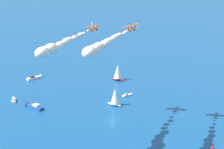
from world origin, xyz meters
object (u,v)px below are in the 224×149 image
(motorboat_near_centre, at_px, (35,78))
(motorboat_offshore, at_px, (14,100))
(motorboat_mid_cluster, at_px, (128,95))
(wingwalker_lead, at_px, (92,23))
(biplane_wingman, at_px, (131,28))
(biplane_lead, at_px, (93,28))
(sailboat_outer_ring_a, at_px, (115,97))
(marker_buoy, at_px, (213,148))
(motorboat_trailing, at_px, (33,106))
(wingwalker_wingman, at_px, (130,23))
(sailboat_far_stbd, at_px, (118,72))

(motorboat_near_centre, distance_m, motorboat_offshore, 35.83)
(motorboat_mid_cluster, relative_size, wingwalker_lead, 3.16)
(biplane_wingman, bearing_deg, biplane_lead, 127.81)
(motorboat_near_centre, bearing_deg, sailboat_outer_ring_a, -68.57)
(marker_buoy, bearing_deg, biplane_wingman, 116.65)
(motorboat_trailing, xyz_separation_m, wingwalker_wingman, (31.74, -35.71, 42.96))
(motorboat_trailing, xyz_separation_m, biplane_wingman, (32.16, -36.17, 40.90))
(biplane_lead, bearing_deg, motorboat_trailing, 133.77)
(motorboat_offshore, height_order, motorboat_mid_cluster, motorboat_offshore)
(biplane_lead, bearing_deg, sailboat_far_stbd, 51.39)
(sailboat_outer_ring_a, distance_m, wingwalker_wingman, 44.88)
(sailboat_far_stbd, xyz_separation_m, sailboat_outer_ring_a, (-18.95, -33.82, -0.29))
(biplane_wingman, bearing_deg, motorboat_near_centre, 103.44)
(biplane_lead, bearing_deg, wingwalker_wingman, -52.36)
(sailboat_far_stbd, xyz_separation_m, biplane_wingman, (-22.68, -55.33, 37.06))
(wingwalker_lead, distance_m, wingwalker_wingman, 17.37)
(motorboat_mid_cluster, distance_m, biplane_lead, 50.55)
(motorboat_near_centre, bearing_deg, sailboat_far_stbd, -29.94)
(sailboat_outer_ring_a, xyz_separation_m, biplane_wingman, (-3.73, -21.52, 37.35))
(motorboat_mid_cluster, relative_size, wingwalker_wingman, 3.71)
(motorboat_trailing, bearing_deg, sailboat_outer_ring_a, -22.21)
(motorboat_mid_cluster, height_order, wingwalker_lead, wingwalker_lead)
(biplane_lead, height_order, wingwalker_wingman, wingwalker_wingman)
(motorboat_offshore, bearing_deg, sailboat_far_stbd, 5.72)
(motorboat_offshore, distance_m, motorboat_trailing, 14.46)
(marker_buoy, xyz_separation_m, wingwalker_lead, (-28.04, 48.03, 41.89))
(sailboat_far_stbd, bearing_deg, motorboat_offshore, -174.28)
(sailboat_far_stbd, distance_m, marker_buoy, 89.52)
(motorboat_near_centre, relative_size, wingwalker_wingman, 6.10)
(motorboat_mid_cluster, xyz_separation_m, biplane_wingman, (-15.66, -30.54, 41.29))
(motorboat_mid_cluster, relative_size, biplane_wingman, 0.85)
(sailboat_far_stbd, bearing_deg, motorboat_trailing, -160.73)
(motorboat_mid_cluster, relative_size, marker_buoy, 2.67)
(motorboat_offshore, xyz_separation_m, biplane_wingman, (38.39, -49.21, 41.20))
(motorboat_trailing, bearing_deg, motorboat_mid_cluster, -6.71)
(motorboat_near_centre, relative_size, biplane_wingman, 1.39)
(motorboat_offshore, bearing_deg, wingwalker_lead, -52.05)
(motorboat_near_centre, relative_size, marker_buoy, 4.39)
(motorboat_near_centre, xyz_separation_m, biplane_wingman, (18.95, -79.31, 41.02))
(wingwalker_lead, bearing_deg, wingwalker_wingman, -52.19)
(sailboat_outer_ring_a, bearing_deg, motorboat_mid_cluster, 37.11)
(motorboat_trailing, bearing_deg, motorboat_offshore, 115.54)
(motorboat_near_centre, bearing_deg, marker_buoy, -72.38)
(motorboat_trailing, height_order, motorboat_mid_cluster, motorboat_trailing)
(biplane_lead, height_order, biplane_wingman, biplane_wingman)
(sailboat_outer_ring_a, xyz_separation_m, wingwalker_lead, (-14.75, -7.39, 37.92))
(motorboat_offshore, relative_size, marker_buoy, 3.25)
(motorboat_trailing, relative_size, wingwalker_wingman, 7.04)
(motorboat_trailing, xyz_separation_m, marker_buoy, (49.18, -70.08, -0.43))
(motorboat_offshore, height_order, motorboat_trailing, motorboat_trailing)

